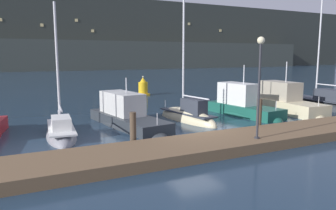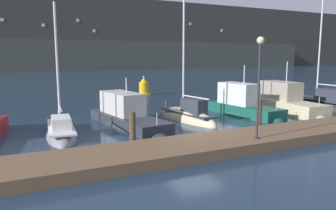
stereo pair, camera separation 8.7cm
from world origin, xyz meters
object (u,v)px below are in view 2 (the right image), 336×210
object	(u,v)px
motorboat_berth_5	(127,120)
sailboat_berth_6	(188,118)
sailboat_berth_9	(323,106)
channel_buoy	(144,88)
sailboat_berth_4	(61,134)
motorboat_berth_7	(243,110)
dock_lamppost	(259,72)
motorboat_berth_8	(285,107)

from	to	relation	value
motorboat_berth_5	sailboat_berth_6	distance (m)	3.89
sailboat_berth_9	channel_buoy	distance (m)	16.76
sailboat_berth_4	channel_buoy	size ratio (longest dim) A/B	3.67
motorboat_berth_5	channel_buoy	bearing A→B (deg)	64.40
sailboat_berth_6	motorboat_berth_5	bearing A→B (deg)	174.03
motorboat_berth_5	sailboat_berth_9	size ratio (longest dim) A/B	0.66
motorboat_berth_7	sailboat_berth_9	bearing A→B (deg)	-2.05
sailboat_berth_9	dock_lamppost	bearing A→B (deg)	-152.03
motorboat_berth_5	dock_lamppost	world-z (taller)	dock_lamppost
motorboat_berth_5	sailboat_berth_9	xyz separation A→B (m)	(15.92, -0.54, -0.17)
channel_buoy	dock_lamppost	bearing A→B (deg)	-97.73
sailboat_berth_4	channel_buoy	xyz separation A→B (m)	(10.19, 14.24, 0.62)
sailboat_berth_9	sailboat_berth_4	bearing A→B (deg)	-178.52
motorboat_berth_8	sailboat_berth_9	xyz separation A→B (m)	(4.12, 0.13, -0.22)
sailboat_berth_4	motorboat_berth_5	world-z (taller)	sailboat_berth_4
motorboat_berth_8	dock_lamppost	distance (m)	10.87
sailboat_berth_9	motorboat_berth_8	bearing A→B (deg)	-178.20
motorboat_berth_5	channel_buoy	size ratio (longest dim) A/B	3.87
motorboat_berth_8	channel_buoy	world-z (taller)	motorboat_berth_8
sailboat_berth_4	motorboat_berth_5	size ratio (longest dim) A/B	0.95
motorboat_berth_8	dock_lamppost	world-z (taller)	dock_lamppost
motorboat_berth_7	motorboat_berth_8	xyz separation A→B (m)	(3.50, -0.40, 0.01)
motorboat_berth_5	sailboat_berth_6	size ratio (longest dim) A/B	0.85
sailboat_berth_4	motorboat_berth_8	size ratio (longest dim) A/B	1.04
sailboat_berth_4	motorboat_berth_5	xyz separation A→B (m)	(3.87, 1.05, 0.21)
motorboat_berth_8	channel_buoy	distance (m)	14.91
sailboat_berth_9	dock_lamppost	world-z (taller)	sailboat_berth_9
sailboat_berth_9	sailboat_berth_6	bearing A→B (deg)	179.35
sailboat_berth_6	sailboat_berth_9	bearing A→B (deg)	-0.65
sailboat_berth_6	channel_buoy	bearing A→B (deg)	79.78
channel_buoy	dock_lamppost	size ratio (longest dim) A/B	0.45
motorboat_berth_7	dock_lamppost	distance (m)	8.84
channel_buoy	dock_lamppost	xyz separation A→B (m)	(-2.75, -20.29, 2.62)
motorboat_berth_7	sailboat_berth_9	size ratio (longest dim) A/B	0.56
motorboat_berth_5	dock_lamppost	distance (m)	8.51
sailboat_berth_4	motorboat_berth_7	xyz separation A→B (m)	(12.17, 0.78, 0.25)
sailboat_berth_4	dock_lamppost	xyz separation A→B (m)	(7.43, -6.05, 3.24)
sailboat_berth_4	sailboat_berth_9	size ratio (longest dim) A/B	0.62
motorboat_berth_8	channel_buoy	bearing A→B (deg)	111.60
motorboat_berth_5	dock_lamppost	xyz separation A→B (m)	(3.56, -7.10, 3.03)
sailboat_berth_4	dock_lamppost	size ratio (longest dim) A/B	1.65
sailboat_berth_4	sailboat_berth_9	xyz separation A→B (m)	(19.79, 0.51, 0.04)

